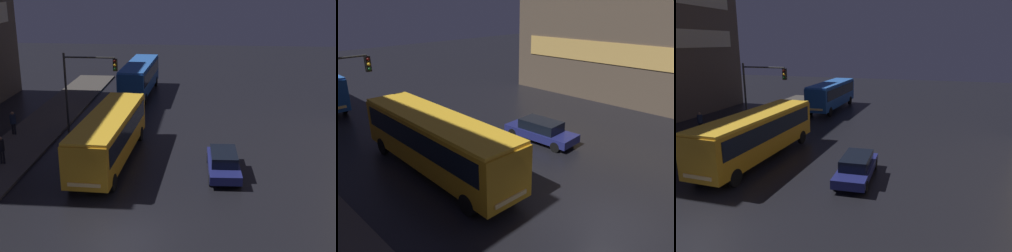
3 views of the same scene
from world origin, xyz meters
TOP-DOWN VIEW (x-y plane):
  - ground_plane at (0.00, 0.00)m, footprint 120.00×120.00m
  - building_right_block at (20.30, 7.83)m, footprint 10.07×22.39m
  - bus_near at (-2.31, 8.85)m, footprint 2.99×11.22m
  - car_taxi at (4.77, 7.55)m, footprint 1.99×4.83m

SIDE VIEW (x-z plane):
  - ground_plane at x=0.00m, z-range 0.00..0.00m
  - car_taxi at x=4.77m, z-range 0.03..1.44m
  - bus_near at x=-2.31m, z-range 0.37..3.51m
  - building_right_block at x=20.30m, z-range -0.01..15.35m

